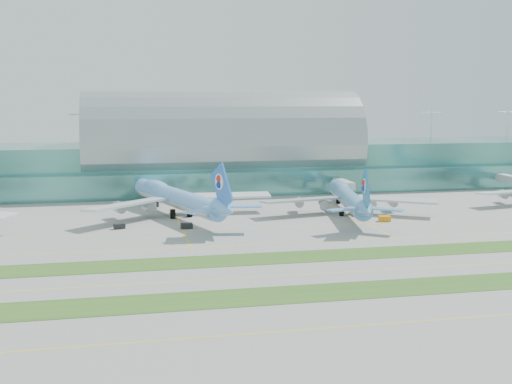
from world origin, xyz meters
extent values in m
plane|color=gray|center=(0.00, 0.00, 0.00)|extent=(700.00, 700.00, 0.00)
cube|color=#3D7A75|center=(0.00, 130.00, 10.00)|extent=(340.00, 42.00, 20.00)
cube|color=#3D7A75|center=(0.00, 106.00, 5.00)|extent=(340.00, 8.00, 10.00)
ellipsoid|color=#9EA5A8|center=(0.00, 130.00, 20.00)|extent=(340.00, 46.20, 16.17)
cylinder|color=white|center=(0.00, 130.00, 28.00)|extent=(0.80, 0.80, 16.00)
cube|color=#B2B7B7|center=(-31.00, 95.00, 5.50)|extent=(3.50, 22.00, 3.00)
cylinder|color=black|center=(-31.00, 85.00, 2.00)|extent=(1.00, 1.00, 4.00)
cube|color=#B2B7B7|center=(44.00, 95.00, 5.50)|extent=(3.50, 22.00, 3.00)
cylinder|color=black|center=(44.00, 85.00, 2.00)|extent=(1.00, 1.00, 4.00)
cube|color=#B2B7B7|center=(119.00, 95.00, 5.50)|extent=(3.50, 22.00, 3.00)
cube|color=#2D591E|center=(0.00, -28.00, 0.04)|extent=(420.00, 12.00, 0.08)
cube|color=#2D591E|center=(0.00, 2.00, 0.04)|extent=(420.00, 12.00, 0.08)
cube|color=yellow|center=(0.00, -48.00, 0.01)|extent=(420.00, 0.35, 0.01)
cube|color=yellow|center=(0.00, -14.00, 0.01)|extent=(420.00, 0.35, 0.01)
cube|color=yellow|center=(0.00, 18.00, 0.01)|extent=(420.00, 0.35, 0.01)
cube|color=yellow|center=(0.00, 40.00, 0.01)|extent=(420.00, 0.35, 0.01)
cylinder|color=#6DABEF|center=(-25.62, 65.69, 6.24)|extent=(26.67, 62.02, 6.34)
ellipsoid|color=#6DABEF|center=(-31.41, 82.48, 7.98)|extent=(11.98, 20.19, 4.52)
cone|color=#6DABEF|center=(-36.76, 97.99, 6.24)|extent=(7.66, 6.90, 6.34)
cone|color=#6DABEF|center=(-13.95, 31.85, 7.47)|extent=(8.70, 10.67, 6.03)
cube|color=silver|center=(-42.36, 57.76, 5.83)|extent=(28.21, 25.96, 1.25)
cylinder|color=#989BA1|center=(-39.81, 64.48, 3.68)|extent=(5.12, 6.45, 3.48)
cube|color=silver|center=(-7.54, 69.76, 5.83)|extent=(31.05, 9.28, 1.25)
cylinder|color=#989BA1|center=(-13.70, 73.48, 3.68)|extent=(5.12, 6.45, 3.48)
cube|color=blue|center=(-14.61, 33.78, 13.91)|extent=(4.96, 12.91, 14.75)
cylinder|color=white|center=(-14.95, 34.75, 15.45)|extent=(2.47, 4.94, 4.91)
cylinder|color=black|center=(-33.48, 88.48, 1.53)|extent=(1.84, 1.84, 3.07)
cylinder|color=black|center=(-27.19, 60.83, 1.53)|extent=(1.84, 1.84, 3.07)
cylinder|color=black|center=(-21.38, 62.83, 1.53)|extent=(1.84, 1.84, 3.07)
cylinder|color=#5C96CB|center=(33.13, 57.43, 5.64)|extent=(15.76, 57.40, 5.73)
ellipsoid|color=#5C96CB|center=(35.96, 73.22, 7.21)|extent=(8.44, 18.11, 4.08)
cone|color=#5C96CB|center=(38.58, 87.81, 5.64)|extent=(6.46, 5.56, 5.73)
cone|color=#5C96CB|center=(27.41, 25.59, 6.75)|extent=(6.83, 9.15, 5.44)
cube|color=#B9BEC0|center=(16.43, 58.55, 5.27)|extent=(28.56, 12.49, 1.13)
cylinder|color=#9C9FA4|center=(21.40, 62.72, 3.33)|extent=(3.99, 5.56, 3.14)
cube|color=#B9BEC0|center=(49.17, 52.67, 5.27)|extent=(27.17, 20.65, 1.13)
cylinder|color=#9C9FA4|center=(45.96, 58.32, 3.33)|extent=(3.99, 5.56, 3.14)
cube|color=teal|center=(27.74, 27.41, 12.57)|extent=(2.69, 12.05, 13.32)
cylinder|color=white|center=(27.90, 28.32, 13.95)|extent=(1.60, 4.51, 4.44)
cylinder|color=black|center=(36.97, 78.86, 1.39)|extent=(1.66, 1.66, 2.77)
cylinder|color=black|center=(29.74, 54.28, 1.39)|extent=(1.66, 1.66, 2.77)
cylinder|color=black|center=(35.20, 53.30, 1.39)|extent=(1.66, 1.66, 2.77)
cube|color=white|center=(98.45, 61.91, 5.14)|extent=(27.84, 11.76, 1.10)
cube|color=black|center=(-44.60, 47.21, 0.80)|extent=(3.72, 2.59, 1.60)
cube|color=black|center=(-24.28, 43.33, 0.86)|extent=(3.70, 2.20, 1.72)
cube|color=orange|center=(40.30, 42.06, 0.88)|extent=(4.09, 2.73, 1.75)
cube|color=black|center=(39.68, 56.06, 0.74)|extent=(3.28, 1.64, 1.49)
camera|label=1|loc=(-42.31, -151.04, 40.11)|focal=45.00mm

